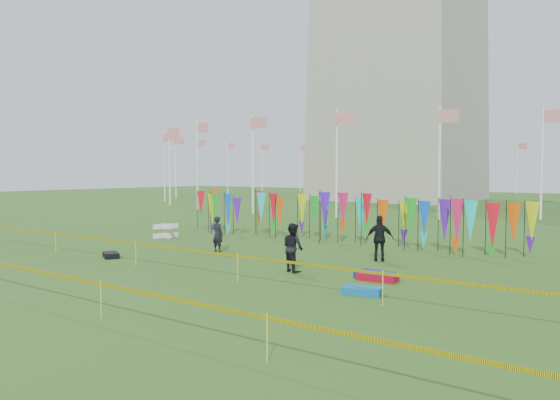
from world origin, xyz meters
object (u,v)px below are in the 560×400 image
Objects in this scene: kite_bag_blue at (374,275)px; box_kite at (166,231)px; person_right at (380,239)px; kite_bag_teal at (362,291)px; kite_bag_red at (378,277)px; kite_bag_black at (111,255)px; person_mid at (293,247)px; person_left at (218,234)px.

box_kite is at bearing 166.42° from kite_bag_blue.
person_right is at bearing 113.44° from kite_bag_blue.
person_right is 1.63× the size of kite_bag_teal.
kite_bag_red is (13.68, -3.43, -0.27)m from box_kite.
kite_bag_black is (-9.00, -5.55, -0.77)m from person_right.
person_mid is at bearing 43.78° from person_right.
person_right reaches higher than kite_bag_teal.
box_kite is 11.30m from person_mid.
box_kite is 0.43× the size of person_right.
kite_bag_black is at bearing -167.34° from kite_bag_blue.
kite_bag_teal is at bearing -20.91° from box_kite.
person_right reaches higher than kite_bag_red.
box_kite is at bearing -25.20° from person_right.
box_kite is 0.82× the size of kite_bag_black.
person_left is 1.31× the size of kite_bag_blue.
kite_bag_blue is 0.27m from kite_bag_red.
kite_bag_teal is at bearing -75.77° from kite_bag_red.
kite_bag_blue reaches higher than kite_bag_red.
person_right is 1.49× the size of kite_bag_blue.
kite_bag_black is at bearing -168.47° from kite_bag_red.
person_right is 1.90× the size of kite_bag_black.
person_mid reaches higher than box_kite.
person_left reaches higher than kite_bag_red.
kite_bag_teal is (3.54, -1.68, -0.73)m from person_mid.
kite_bag_red is 2.06m from kite_bag_teal.
person_mid reaches higher than kite_bag_blue.
box_kite is 0.65× the size of kite_bag_blue.
person_right is at bearing 31.67° from kite_bag_black.
kite_bag_red is (1.60, -3.39, -0.76)m from person_right.
box_kite is 0.70× the size of kite_bag_teal.
kite_bag_blue is 1.27× the size of kite_bag_black.
person_mid is 7.82m from kite_bag_black.
person_mid is 1.34× the size of kite_bag_red.
kite_bag_red reaches higher than kite_bag_teal.
person_mid reaches higher than kite_bag_black.
person_left is 0.88× the size of person_right.
kite_bag_teal is at bearing 158.71° from person_left.
box_kite is 6.39m from kite_bag_black.
person_left is at bearing 56.91° from kite_bag_black.
person_mid is 0.95× the size of person_right.
person_mid is at bearing 161.33° from person_left.
box_kite reaches higher than kite_bag_teal.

